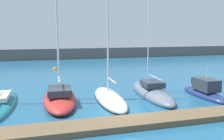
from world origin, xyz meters
TOP-DOWN VIEW (x-y plane):
  - ground_plane at (0.00, 0.00)m, footprint 120.00×120.00m
  - dock_pier at (0.00, -2.19)m, footprint 24.41×2.04m
  - breakwater_seawall at (0.00, 40.31)m, footprint 108.00×2.72m
  - sailboat_red_second at (-4.47, 4.41)m, footprint 3.03×8.61m
  - sailboat_ivory_third at (-0.18, 3.51)m, footprint 2.25×7.89m
  - sailboat_slate_fourth at (4.32, 4.51)m, footprint 3.07×9.44m
  - motorboat_navy_fifth at (9.09, 2.83)m, footprint 1.89×6.16m
  - mooring_buoy_orange at (-4.26, 24.01)m, footprint 0.76×0.76m

SIDE VIEW (x-z plane):
  - ground_plane at x=0.00m, z-range 0.00..0.00m
  - mooring_buoy_orange at x=-4.26m, z-range -0.38..0.38m
  - dock_pier at x=0.00m, z-range 0.00..0.41m
  - sailboat_ivory_third at x=-0.18m, z-range -7.01..7.65m
  - sailboat_slate_fourth at x=4.32m, z-range -9.97..10.70m
  - motorboat_navy_fifth at x=9.09m, z-range -1.19..2.08m
  - sailboat_red_second at x=-4.47m, z-range -6.28..7.23m
  - breakwater_seawall at x=0.00m, z-range 0.00..2.50m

